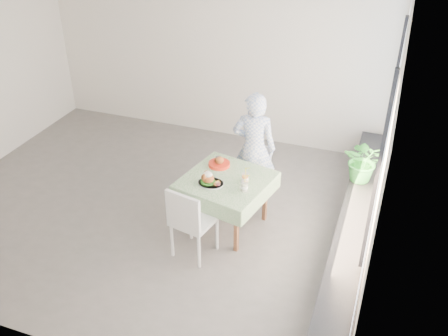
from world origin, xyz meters
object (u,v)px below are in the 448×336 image
at_px(diner, 254,148).
at_px(juice_cup_orange, 245,178).
at_px(cafe_table, 226,197).
at_px(chair_far, 255,185).
at_px(main_dish, 209,180).
at_px(chair_near, 194,234).
at_px(potted_plant, 364,161).

relative_size(diner, juice_cup_orange, 6.46).
xyz_separation_m(cafe_table, juice_cup_orange, (0.25, 0.01, 0.34)).
bearing_deg(chair_far, diner, 144.31).
xyz_separation_m(chair_far, main_dish, (-0.34, -0.89, 0.55)).
height_order(chair_near, juice_cup_orange, juice_cup_orange).
distance_m(diner, main_dish, 0.97).
height_order(chair_near, main_dish, chair_near).
bearing_deg(main_dish, juice_cup_orange, 25.55).
height_order(chair_far, potted_plant, potted_plant).
bearing_deg(cafe_table, chair_near, -105.19).
bearing_deg(potted_plant, diner, -171.20).
bearing_deg(chair_far, main_dish, -111.03).
bearing_deg(chair_near, potted_plant, 42.26).
xyz_separation_m(main_dish, potted_plant, (1.78, 1.15, 0.01)).
height_order(juice_cup_orange, potted_plant, potted_plant).
bearing_deg(diner, juice_cup_orange, 90.76).
height_order(chair_far, chair_near, chair_near).
xyz_separation_m(cafe_table, potted_plant, (1.62, 0.96, 0.35)).
xyz_separation_m(diner, potted_plant, (1.47, 0.23, -0.02)).
height_order(cafe_table, chair_near, chair_near).
bearing_deg(diner, chair_near, 69.44).
xyz_separation_m(cafe_table, chair_near, (-0.18, -0.68, -0.15)).
distance_m(diner, potted_plant, 1.49).
xyz_separation_m(chair_near, potted_plant, (1.80, 1.64, 0.50)).
xyz_separation_m(diner, main_dish, (-0.31, -0.92, -0.03)).
bearing_deg(chair_far, chair_near, -104.78).
relative_size(main_dish, potted_plant, 0.55).
bearing_deg(cafe_table, juice_cup_orange, 2.37).
height_order(diner, potted_plant, diner).
height_order(chair_far, juice_cup_orange, juice_cup_orange).
bearing_deg(juice_cup_orange, cafe_table, -177.63).
relative_size(chair_near, juice_cup_orange, 3.85).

